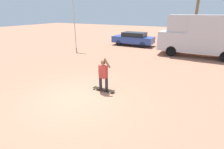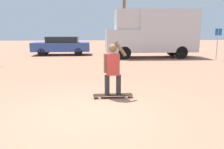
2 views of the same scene
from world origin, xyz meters
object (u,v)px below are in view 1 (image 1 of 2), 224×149
skateboard (104,89)px  person_skateboarder (103,73)px  camper_van (202,35)px  parked_car_blue (133,38)px  flagpole (74,5)px

skateboard → person_skateboarder: person_skateboarder is taller
camper_van → person_skateboarder: bearing=-111.0°
parked_car_blue → flagpole: flagpole is taller
skateboard → flagpole: flagpole is taller
camper_van → parked_car_blue: bearing=161.6°
camper_van → flagpole: 11.75m
skateboard → parked_car_blue: 12.19m
flagpole → person_skateboarder: bearing=-44.8°
person_skateboarder → camper_van: size_ratio=0.24×
parked_car_blue → camper_van: bearing=-18.4°
person_skateboarder → flagpole: flagpole is taller
parked_car_blue → flagpole: bearing=-138.3°
person_skateboarder → camper_van: 10.24m
camper_van → parked_car_blue: (-6.75, 2.25, -1.03)m
skateboard → camper_van: 10.34m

